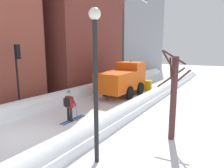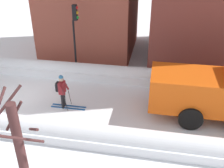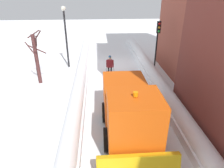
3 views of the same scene
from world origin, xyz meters
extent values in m
plane|color=white|center=(0.00, 10.00, 0.00)|extent=(80.00, 80.00, 0.00)
cube|color=white|center=(-2.90, 10.00, 0.25)|extent=(1.10, 36.00, 0.49)
cylinder|color=white|center=(-2.90, 10.00, 0.49)|extent=(0.90, 34.20, 0.90)
cube|color=white|center=(2.90, 10.00, 0.21)|extent=(1.10, 36.00, 0.43)
cylinder|color=white|center=(2.90, 10.00, 0.43)|extent=(0.90, 34.20, 0.90)
cube|color=#DB510F|center=(0.06, 8.62, 1.40)|extent=(2.30, 3.40, 1.60)
cube|color=#DB510F|center=(0.06, 11.32, 1.75)|extent=(2.20, 2.00, 2.30)
cube|color=black|center=(0.06, 12.28, 2.26)|extent=(1.85, 0.06, 1.01)
cube|color=gold|center=(0.06, 12.67, 0.55)|extent=(3.20, 0.46, 1.13)
cylinder|color=orange|center=(0.06, 11.32, 3.02)|extent=(0.20, 0.20, 0.18)
cylinder|color=black|center=(-1.09, 11.02, 0.55)|extent=(0.25, 1.10, 1.10)
cylinder|color=black|center=(1.21, 11.02, 0.55)|extent=(0.25, 1.10, 1.10)
cylinder|color=black|center=(-1.09, 8.82, 0.55)|extent=(0.25, 1.10, 1.10)
cylinder|color=black|center=(1.21, 8.82, 0.55)|extent=(0.25, 1.10, 1.10)
cylinder|color=black|center=(0.41, 2.62, 0.41)|extent=(0.14, 0.14, 0.82)
cylinder|color=black|center=(0.63, 2.62, 0.41)|extent=(0.14, 0.14, 0.82)
cube|color=maroon|center=(0.52, 2.62, 1.13)|extent=(0.42, 0.26, 0.62)
cube|color=black|center=(0.52, 2.41, 1.16)|extent=(0.32, 0.16, 0.44)
sphere|color=tan|center=(0.52, 2.62, 1.60)|extent=(0.24, 0.24, 0.24)
sphere|color=teal|center=(0.52, 2.62, 1.70)|extent=(0.22, 0.22, 0.22)
cylinder|color=maroon|center=(0.26, 2.72, 1.16)|extent=(0.09, 0.33, 0.56)
cylinder|color=maroon|center=(0.78, 2.72, 1.16)|extent=(0.09, 0.33, 0.56)
cube|color=#194C8C|center=(0.41, 2.87, 0.01)|extent=(0.09, 1.80, 0.03)
cube|color=#194C8C|center=(0.63, 2.87, 0.01)|extent=(0.09, 1.80, 0.03)
cylinder|color=#262628|center=(0.22, 2.84, 0.60)|extent=(0.02, 0.19, 1.19)
cylinder|color=#262628|center=(0.82, 2.84, 0.60)|extent=(0.02, 0.19, 1.19)
cylinder|color=black|center=(-3.36, 2.10, 1.73)|extent=(0.12, 0.12, 3.46)
cube|color=black|center=(-3.36, 2.24, 3.91)|extent=(0.28, 0.24, 0.90)
sphere|color=red|center=(-3.36, 2.37, 4.19)|extent=(0.18, 0.18, 0.18)
sphere|color=gold|center=(-3.36, 2.37, 3.91)|extent=(0.18, 0.18, 0.18)
sphere|color=green|center=(-3.36, 2.37, 3.63)|extent=(0.18, 0.18, 0.18)
cylinder|color=black|center=(4.21, 0.15, 2.49)|extent=(0.16, 0.16, 4.98)
sphere|color=silver|center=(4.21, 0.15, 5.16)|extent=(0.40, 0.40, 0.40)
cylinder|color=#4E2B2A|center=(6.03, 3.46, 1.88)|extent=(0.28, 0.28, 3.75)
cylinder|color=#4E2B2A|center=(6.05, 3.14, 3.71)|extent=(0.95, 0.15, 0.61)
cylinder|color=#4E2B2A|center=(5.82, 3.16, 3.54)|extent=(0.85, 0.73, 0.98)
cylinder|color=#4E2B2A|center=(5.78, 3.84, 2.78)|extent=(1.06, 0.88, 0.93)
cylinder|color=#4E2B2A|center=(6.26, 3.77, 2.81)|extent=(0.89, 0.79, 0.83)
cylinder|color=#4E2B2A|center=(5.87, 3.38, 3.24)|extent=(0.30, 0.55, 0.92)
camera|label=1|loc=(8.07, -5.06, 4.02)|focal=31.00mm
camera|label=2|loc=(11.19, 7.11, 7.44)|focal=41.98mm
camera|label=3|loc=(1.47, 18.10, 6.78)|focal=32.33mm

